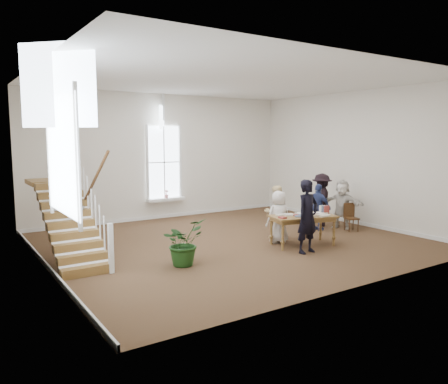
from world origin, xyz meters
TOP-DOWN VIEW (x-y plane):
  - ground at (0.00, 0.00)m, footprint 10.00×10.00m
  - room_shell at (-0.00, 4.39)m, footprint 10.49×10.00m
  - staircase at (-4.34, 0.75)m, footprint 1.10×4.10m
  - library_table at (1.39, -1.39)m, footprint 1.92×1.28m
  - police_officer at (0.92, -2.04)m, footprint 0.73×0.52m
  - elderly_woman at (1.02, -0.79)m, footprint 0.79×0.60m
  - person_yellow at (1.32, -0.29)m, footprint 0.78×0.62m
  - woman_cluster_a at (3.14, -0.23)m, footprint 0.56×0.93m
  - woman_cluster_b at (3.74, 0.22)m, footprint 1.29×1.24m
  - woman_cluster_c at (4.00, -0.43)m, footprint 1.04×1.53m
  - floor_plant at (-2.26, -1.28)m, footprint 1.21×1.14m
  - side_chair at (3.97, -0.82)m, footprint 0.49×0.49m

SIDE VIEW (x-z plane):
  - ground at x=0.00m, z-range 0.00..0.00m
  - room_shell at x=0.00m, z-range -4.60..5.40m
  - side_chair at x=3.97m, z-range 0.04..0.91m
  - floor_plant at x=-2.26m, z-range 0.00..1.08m
  - elderly_woman at x=1.02m, z-range 0.00..1.47m
  - library_table at x=1.39m, z-range 0.30..1.18m
  - woman_cluster_a at x=3.14m, z-range 0.00..1.48m
  - person_yellow at x=1.32m, z-range 0.00..1.55m
  - woman_cluster_c at x=4.00m, z-range 0.00..1.58m
  - woman_cluster_b at x=3.74m, z-range 0.00..1.76m
  - police_officer at x=0.92m, z-range 0.00..1.88m
  - staircase at x=-4.34m, z-range 0.16..3.08m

